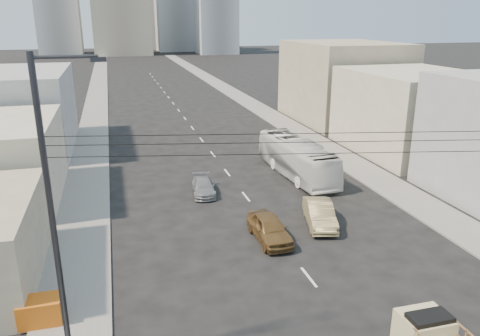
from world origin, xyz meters
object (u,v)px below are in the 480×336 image
sedan_grey (203,187)px  streetlamp_left (55,218)px  crate_stack (40,311)px  sedan_brown (269,228)px  sedan_tan (320,214)px  city_bus (297,158)px

sedan_grey → streetlamp_left: (-8.40, -17.45, 5.85)m
crate_stack → sedan_brown: bearing=22.7°
sedan_tan → streetlamp_left: (-14.65, -9.88, 5.67)m
city_bus → sedan_tan: city_bus is taller
sedan_brown → sedan_grey: 9.10m
sedan_brown → sedan_tan: size_ratio=0.97×
crate_stack → sedan_tan: bearing=21.5°
sedan_brown → crate_stack: size_ratio=2.52×
city_bus → sedan_brown: size_ratio=2.48×
city_bus → crate_stack: bearing=-142.0°
city_bus → sedan_brown: bearing=-122.3°
streetlamp_left → crate_stack: size_ratio=6.67×
sedan_grey → sedan_brown: bearing=-69.0°
city_bus → sedan_grey: city_bus is taller
city_bus → streetlamp_left: size_ratio=0.94×
sedan_tan → city_bus: bearing=91.3°
sedan_tan → streetlamp_left: 18.56m
city_bus → sedan_tan: bearing=-106.3°
sedan_tan → crate_stack: (-16.26, -6.39, -0.08)m
city_bus → sedan_brown: city_bus is taller
sedan_grey → crate_stack: (-10.01, -13.96, 0.10)m
sedan_brown → sedan_grey: (-2.37, 8.79, -0.19)m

